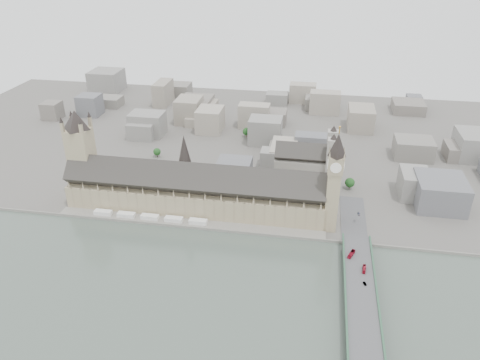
% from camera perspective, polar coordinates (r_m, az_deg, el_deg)
% --- Properties ---
extents(ground, '(900.00, 900.00, 0.00)m').
position_cam_1_polar(ground, '(475.74, -6.07, -4.89)').
color(ground, '#595651').
rests_on(ground, ground).
extents(river_thames, '(600.00, 600.00, 0.00)m').
position_cam_1_polar(river_thames, '(356.17, -13.45, -19.05)').
color(river_thames, '#445047').
rests_on(river_thames, ground).
extents(embankment_wall, '(600.00, 1.50, 3.00)m').
position_cam_1_polar(embankment_wall, '(462.90, -6.56, -5.72)').
color(embankment_wall, slate).
rests_on(embankment_wall, ground).
extents(river_terrace, '(270.00, 15.00, 2.00)m').
position_cam_1_polar(river_terrace, '(469.17, -6.31, -5.28)').
color(river_terrace, slate).
rests_on(river_terrace, ground).
extents(terrace_tents, '(118.00, 7.00, 4.00)m').
position_cam_1_polar(terrace_tents, '(479.56, -10.94, -4.43)').
color(terrace_tents, white).
rests_on(terrace_tents, river_terrace).
extents(palace_of_westminster, '(265.00, 40.73, 55.44)m').
position_cam_1_polar(palace_of_westminster, '(480.39, -5.58, -1.37)').
color(palace_of_westminster, tan).
rests_on(palace_of_westminster, ground).
extents(elizabeth_tower, '(17.00, 17.00, 107.50)m').
position_cam_1_polar(elizabeth_tower, '(439.21, 11.46, 0.46)').
color(elizabeth_tower, tan).
rests_on(elizabeth_tower, ground).
extents(victoria_tower, '(30.00, 30.00, 100.00)m').
position_cam_1_polar(victoria_tower, '(515.15, -18.81, 3.33)').
color(victoria_tower, tan).
rests_on(victoria_tower, ground).
extents(central_tower, '(13.00, 13.00, 48.00)m').
position_cam_1_polar(central_tower, '(472.45, -6.76, 2.84)').
color(central_tower, gray).
rests_on(central_tower, ground).
extents(westminster_bridge, '(25.00, 325.00, 10.25)m').
position_cam_1_polar(westminster_bridge, '(390.40, 14.41, -13.18)').
color(westminster_bridge, '#474749').
rests_on(westminster_bridge, ground).
extents(bridge_parapets, '(25.00, 235.00, 1.15)m').
position_cam_1_polar(bridge_parapets, '(353.82, 14.91, -17.16)').
color(bridge_parapets, '#315A40').
rests_on(bridge_parapets, westminster_bridge).
extents(westminster_abbey, '(68.00, 36.00, 64.00)m').
position_cam_1_polar(westminster_abbey, '(531.40, 8.16, 1.76)').
color(westminster_abbey, '#9B978C').
rests_on(westminster_abbey, ground).
extents(city_skyline_inland, '(720.00, 360.00, 38.00)m').
position_cam_1_polar(city_skyline_inland, '(682.02, -0.70, 7.46)').
color(city_skyline_inland, gray).
rests_on(city_skyline_inland, ground).
extents(park_trees, '(110.00, 30.00, 15.00)m').
position_cam_1_polar(park_trees, '(524.10, -5.44, -0.62)').
color(park_trees, '#184318').
rests_on(park_trees, ground).
extents(red_bus_north, '(7.27, 12.36, 3.40)m').
position_cam_1_polar(red_bus_north, '(417.98, 13.42, -8.76)').
color(red_bus_north, '#A61328').
rests_on(red_bus_north, westminster_bridge).
extents(red_bus_south, '(3.60, 10.70, 2.92)m').
position_cam_1_polar(red_bus_south, '(404.13, 14.90, -10.44)').
color(red_bus_south, maroon).
rests_on(red_bus_south, westminster_bridge).
extents(car_silver, '(3.01, 4.62, 1.44)m').
position_cam_1_polar(car_silver, '(390.78, 14.96, -12.10)').
color(car_silver, gray).
rests_on(car_silver, westminster_bridge).
extents(car_approach, '(2.47, 5.50, 1.57)m').
position_cam_1_polar(car_approach, '(477.10, 14.27, -4.02)').
color(car_approach, gray).
rests_on(car_approach, westminster_bridge).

